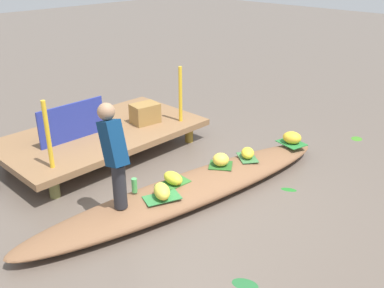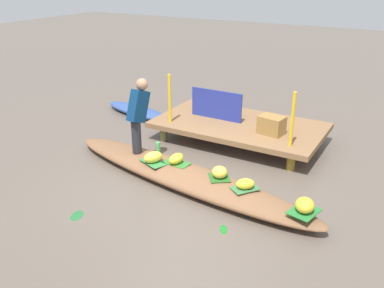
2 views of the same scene
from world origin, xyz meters
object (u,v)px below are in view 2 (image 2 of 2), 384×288
Objects in this scene: banana_bunch_3 at (220,172)px; market_banner at (216,105)px; banana_bunch_4 at (176,159)px; banana_bunch_1 at (153,157)px; vendor_person at (138,112)px; produce_crate at (271,125)px; banana_bunch_0 at (245,184)px; vendor_boat at (183,176)px; moored_boat at (138,111)px; water_bottle at (158,148)px; banana_bunch_2 at (305,205)px.

banana_bunch_3 is 0.21× the size of market_banner.
banana_bunch_1 is at bearing -154.63° from banana_bunch_4.
vendor_person is 2.82× the size of produce_crate.
produce_crate is (-0.32, 1.91, 0.21)m from banana_bunch_0.
produce_crate is at bearing 99.54° from banana_bunch_0.
vendor_person reaches higher than vendor_boat.
banana_bunch_3 reaches higher than banana_bunch_0.
moored_boat is 4.39× the size of produce_crate.
moored_boat is 2.78m from water_bottle.
banana_bunch_2 and water_bottle have the same top height.
banana_bunch_2 is 1.26× the size of banana_bunch_3.
banana_bunch_1 is 0.38m from water_bottle.
banana_bunch_0 is 0.61× the size of produce_crate.
banana_bunch_3 is 0.52× the size of produce_crate.
banana_bunch_0 is 0.48m from banana_bunch_3.
moored_boat is at bearing 133.98° from water_bottle.
banana_bunch_0 is 1.82m from water_bottle.
moored_boat is at bearing 147.19° from vendor_boat.
banana_bunch_2 is 0.94× the size of banana_bunch_4.
moored_boat is 2.75m from vendor_person.
moored_boat is 3.13m from banana_bunch_1.
produce_crate is (0.78, 1.80, 0.41)m from vendor_boat.
market_banner is at bearing 82.83° from water_bottle.
moored_boat is at bearing 131.38° from banana_bunch_1.
vendor_boat is 2.01m from produce_crate.
banana_bunch_2 is (2.00, -0.29, 0.22)m from vendor_boat.
banana_bunch_4 is (-0.82, 0.11, -0.01)m from banana_bunch_3.
banana_bunch_0 is at bearing -9.78° from banana_bunch_4.
banana_bunch_3 is 1.34m from water_bottle.
banana_bunch_2 is at bearing 0.46° from vendor_boat.
banana_bunch_4 is 1.96m from produce_crate.
banana_bunch_0 is at bearing -2.14° from banana_bunch_1.
vendor_boat is 25.12× the size of water_bottle.
vendor_boat is 2.15m from market_banner.
banana_bunch_2 is 3.39m from market_banner.
vendor_person is (1.60, -2.07, 0.86)m from moored_boat.
vendor_person is (-0.98, 0.22, 0.83)m from vendor_boat.
banana_bunch_4 is at bearing -8.10° from vendor_person.
banana_bunch_1 is 1.03× the size of banana_bunch_4.
vendor_boat is 15.44× the size of banana_bunch_4.
banana_bunch_4 is at bearing 157.99° from vendor_boat.
banana_bunch_0 is (3.69, -2.40, 0.23)m from moored_boat.
banana_bunch_2 is (4.59, -2.58, 0.25)m from moored_boat.
vendor_boat is 0.67m from banana_bunch_3.
banana_bunch_3 is (-0.46, 0.12, 0.02)m from banana_bunch_0.
market_banner reaches higher than vendor_boat.
banana_bunch_1 and banana_bunch_3 have the same top height.
water_bottle reaches higher than banana_bunch_4.
market_banner reaches higher than banana_bunch_3.
vendor_boat is 3.83× the size of vendor_person.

